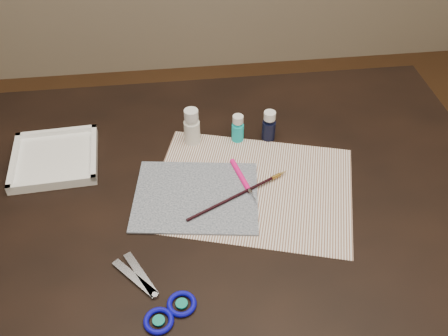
{
  "coord_description": "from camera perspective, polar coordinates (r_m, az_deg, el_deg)",
  "views": [
    {
      "loc": [
        -0.1,
        -0.83,
        1.58
      ],
      "look_at": [
        0.0,
        0.0,
        0.8
      ],
      "focal_mm": 40.0,
      "sensor_mm": 36.0,
      "label": 1
    }
  ],
  "objects": [
    {
      "name": "craft_knife",
      "position": [
        1.17,
        2.33,
        -1.61
      ],
      "size": [
        0.05,
        0.16,
        0.01
      ],
      "primitive_type": null,
      "rotation": [
        0.0,
        0.0,
        -1.34
      ],
      "color": "#FF1283",
      "rests_on": "paper"
    },
    {
      "name": "canvas",
      "position": [
        1.14,
        -3.22,
        -3.23
      ],
      "size": [
        0.31,
        0.26,
        0.0
      ],
      "primitive_type": "cube",
      "rotation": [
        0.0,
        0.0,
        -0.15
      ],
      "color": "#0F1D34",
      "rests_on": "paper"
    },
    {
      "name": "paint_bottle_cyan",
      "position": [
        1.27,
        1.58,
        4.57
      ],
      "size": [
        0.04,
        0.04,
        0.08
      ],
      "primitive_type": "cylinder",
      "rotation": [
        0.0,
        0.0,
        0.18
      ],
      "color": "#13C4CC",
      "rests_on": "table"
    },
    {
      "name": "table",
      "position": [
        1.46,
        -0.0,
        -12.29
      ],
      "size": [
        1.3,
        0.9,
        0.75
      ],
      "primitive_type": "cube",
      "color": "black",
      "rests_on": "ground"
    },
    {
      "name": "paper",
      "position": [
        1.16,
        3.29,
        -2.27
      ],
      "size": [
        0.54,
        0.46,
        0.0
      ],
      "primitive_type": "cube",
      "rotation": [
        0.0,
        0.0,
        -0.29
      ],
      "color": "white",
      "rests_on": "table"
    },
    {
      "name": "paintbrush",
      "position": [
        1.13,
        1.78,
        -3.01
      ],
      "size": [
        0.25,
        0.14,
        0.01
      ],
      "primitive_type": null,
      "rotation": [
        0.0,
        0.0,
        0.47
      ],
      "color": "black",
      "rests_on": "canvas"
    },
    {
      "name": "scissors",
      "position": [
        0.99,
        -8.95,
        -13.73
      ],
      "size": [
        0.23,
        0.24,
        0.01
      ],
      "primitive_type": null,
      "rotation": [
        0.0,
        0.0,
        2.3
      ],
      "color": "silver",
      "rests_on": "table"
    },
    {
      "name": "paint_bottle_navy",
      "position": [
        1.28,
        5.16,
        4.86
      ],
      "size": [
        0.04,
        0.04,
        0.08
      ],
      "primitive_type": "cylinder",
      "rotation": [
        0.0,
        0.0,
        0.12
      ],
      "color": "black",
      "rests_on": "table"
    },
    {
      "name": "paint_bottle_white",
      "position": [
        1.26,
        -3.7,
        4.76
      ],
      "size": [
        0.04,
        0.04,
        0.1
      ],
      "primitive_type": "cylinder",
      "rotation": [
        0.0,
        0.0,
        0.01
      ],
      "color": "white",
      "rests_on": "table"
    },
    {
      "name": "palette_tray",
      "position": [
        1.29,
        -18.77,
        1.12
      ],
      "size": [
        0.21,
        0.21,
        0.02
      ],
      "primitive_type": "cube",
      "rotation": [
        0.0,
        0.0,
        0.06
      ],
      "color": "white",
      "rests_on": "table"
    }
  ]
}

